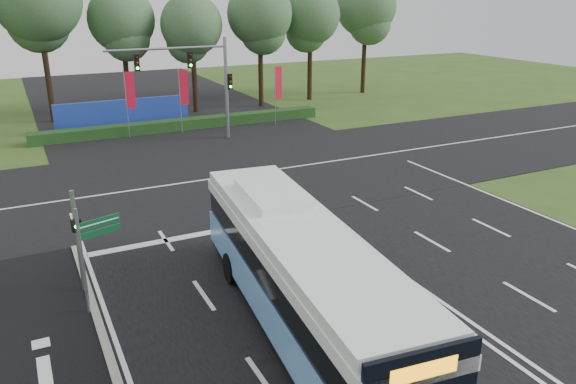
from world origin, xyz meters
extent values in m
plane|color=#2F4E1A|center=(0.00, 0.00, 0.00)|extent=(120.00, 120.00, 0.00)
cube|color=black|center=(0.00, 0.00, 0.02)|extent=(20.00, 120.00, 0.04)
cube|color=black|center=(0.00, 12.00, 0.03)|extent=(120.00, 14.00, 0.05)
cube|color=gray|center=(-10.10, -3.00, 0.06)|extent=(0.25, 18.00, 0.12)
cube|color=#639EE5|center=(-4.54, -3.21, 1.14)|extent=(4.01, 13.01, 1.17)
cube|color=black|center=(-4.54, -3.21, 0.61)|extent=(3.98, 12.94, 0.32)
cube|color=black|center=(-4.54, -3.21, 2.21)|extent=(3.88, 12.81, 1.01)
cube|color=white|center=(-4.54, -3.21, 2.85)|extent=(4.01, 13.01, 0.37)
cube|color=white|center=(-4.54, -3.21, 3.22)|extent=(3.90, 12.49, 0.37)
cube|color=white|center=(-4.26, -0.56, 3.54)|extent=(2.04, 3.36, 0.27)
cube|color=orange|center=(-5.22, -9.56, 3.01)|extent=(1.49, 0.22, 0.37)
cylinder|color=black|center=(-5.40, 0.52, 0.55)|extent=(0.41, 1.13, 1.11)
cylinder|color=black|center=(-2.91, 0.26, 0.55)|extent=(0.41, 1.13, 1.11)
cylinder|color=gray|center=(-10.20, 2.19, 1.86)|extent=(0.15, 0.15, 3.71)
cube|color=black|center=(-10.20, 2.01, 2.55)|extent=(0.33, 0.25, 0.42)
sphere|color=#19F233|center=(-10.20, 1.91, 2.55)|extent=(0.15, 0.15, 0.15)
cylinder|color=gray|center=(-10.27, 0.54, 1.83)|extent=(0.11, 0.11, 3.67)
cube|color=#0B3F20|center=(-9.62, 0.75, 3.02)|extent=(1.33, 0.46, 0.27)
cube|color=#0B3F20|center=(-9.62, 0.75, 2.70)|extent=(1.33, 0.46, 0.20)
cube|color=white|center=(-9.62, 0.71, 3.02)|extent=(1.23, 0.39, 0.04)
cylinder|color=gray|center=(-4.31, 23.65, 2.39)|extent=(0.07, 0.07, 4.78)
cube|color=red|center=(-3.96, 23.65, 3.40)|extent=(0.64, 0.04, 2.55)
cylinder|color=gray|center=(-0.51, 23.49, 2.34)|extent=(0.07, 0.07, 4.67)
cube|color=red|center=(-0.17, 23.47, 3.32)|extent=(0.62, 0.08, 2.49)
cylinder|color=gray|center=(6.72, 22.62, 2.32)|extent=(0.07, 0.07, 4.64)
cube|color=red|center=(7.05, 22.69, 3.30)|extent=(0.61, 0.18, 2.47)
cylinder|color=gray|center=(2.00, 20.50, 3.50)|extent=(0.24, 0.24, 7.00)
cylinder|color=gray|center=(-2.00, 20.50, 6.40)|extent=(8.00, 0.16, 0.16)
cube|color=black|center=(-0.50, 20.50, 5.60)|extent=(0.32, 0.28, 1.05)
cube|color=black|center=(-4.00, 20.50, 5.60)|extent=(0.32, 0.28, 1.05)
cube|color=black|center=(2.25, 20.50, 4.00)|extent=(0.32, 0.28, 1.05)
cube|color=#143212|center=(0.00, 24.50, 0.40)|extent=(22.00, 1.20, 0.80)
cube|color=#1E39A2|center=(-4.00, 27.00, 1.10)|extent=(10.00, 0.30, 2.20)
cylinder|color=black|center=(-8.68, 31.71, 4.49)|extent=(0.44, 0.44, 8.97)
cylinder|color=black|center=(-2.46, 32.66, 3.69)|extent=(0.44, 0.44, 7.38)
sphere|color=#375A35|center=(-2.46, 32.66, 7.77)|extent=(5.44, 5.44, 5.44)
cylinder|color=black|center=(2.80, 30.55, 3.47)|extent=(0.44, 0.44, 6.93)
sphere|color=#375A35|center=(2.80, 30.55, 7.30)|extent=(5.11, 5.11, 5.11)
cylinder|color=black|center=(8.90, 30.31, 3.85)|extent=(0.44, 0.44, 7.70)
sphere|color=#375A35|center=(8.90, 30.31, 8.11)|extent=(5.68, 5.68, 5.68)
cylinder|color=black|center=(14.51, 31.44, 3.73)|extent=(0.44, 0.44, 7.46)
sphere|color=#375A35|center=(14.51, 31.44, 7.86)|extent=(5.50, 5.50, 5.50)
cylinder|color=black|center=(21.38, 32.55, 4.05)|extent=(0.44, 0.44, 8.11)
sphere|color=#375A35|center=(21.38, 32.55, 8.53)|extent=(5.97, 5.97, 5.97)
camera|label=1|loc=(-11.51, -16.42, 9.80)|focal=35.00mm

